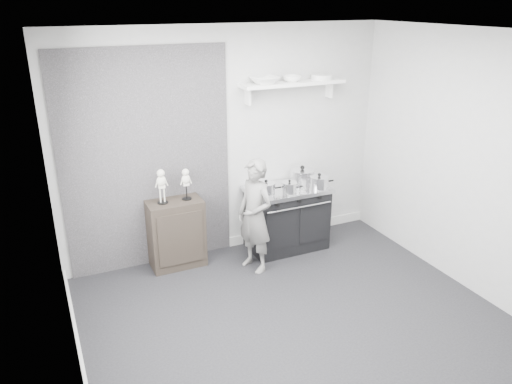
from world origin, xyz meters
The scene contains 15 objects.
ground centered at (0.00, 0.00, 0.00)m, with size 4.00×4.00×0.00m, color black.
room_shell centered at (-0.09, 0.15, 1.64)m, with size 4.02×3.62×2.71m.
wall_shelf centered at (0.80, 1.68, 2.01)m, with size 1.30×0.26×0.24m.
stove centered at (0.65, 1.48, 0.40)m, with size 1.00×0.62×0.80m.
side_cabinet centered at (-0.73, 1.61, 0.40)m, with size 0.62×0.36×0.81m, color black.
child centered at (0.07, 1.15, 0.66)m, with size 0.48×0.32×1.32m, color slate.
pot_front_left centered at (0.31, 1.36, 0.88)m, with size 0.30×0.22×0.19m.
pot_back_right centered at (0.90, 1.56, 0.89)m, with size 0.39×0.30×0.23m.
pot_front_right centered at (0.99, 1.31, 0.88)m, with size 0.32×0.24×0.19m.
pot_front_center centered at (0.58, 1.30, 0.87)m, with size 0.27×0.18×0.17m.
skeleton_full centered at (-0.86, 1.61, 1.04)m, with size 0.13×0.08×0.46m, color silver, non-canonical shape.
skeleton_torso centered at (-0.58, 1.61, 1.02)m, with size 0.12×0.08×0.42m, color silver, non-canonical shape.
bowl_large centered at (0.42, 1.67, 2.08)m, with size 0.33×0.33×0.08m, color white.
bowl_small centered at (0.79, 1.67, 2.07)m, with size 0.22×0.22×0.07m, color white.
plate_stack centered at (1.19, 1.67, 2.07)m, with size 0.26×0.26×0.06m, color silver.
Camera 1 is at (-2.06, -3.52, 2.95)m, focal length 35.00 mm.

